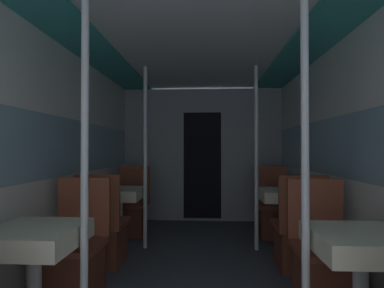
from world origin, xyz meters
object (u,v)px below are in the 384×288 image
Objects in this scene: chair_left_far_0 at (74,262)px; dining_table_right_0 at (361,250)px; support_pole_left_1 at (145,157)px; support_pole_right_1 at (256,157)px; dining_table_left_0 at (34,244)px; support_pole_right_0 at (305,166)px; support_pole_left_0 at (85,165)px; chair_right_far_1 at (273,215)px; dining_table_left_1 at (119,197)px; chair_left_far_1 at (131,214)px; chair_right_far_0 at (324,267)px; dining_table_right_1 at (283,199)px; chair_right_near_1 at (298,241)px; chair_left_near_1 at (103,237)px.

chair_left_far_0 is 1.33× the size of dining_table_right_0.
support_pole_left_1 is at bearing -104.48° from chair_left_far_0.
support_pole_left_1 is at bearing 180.00° from support_pole_right_1.
support_pole_right_0 is at bearing 0.00° from dining_table_left_0.
support_pole_left_0 is 3.06m from chair_right_far_1.
dining_table_left_1 is at bearing 132.76° from support_pole_right_0.
chair_right_far_1 is at bearing 18.76° from support_pole_left_1.
dining_table_left_1 is (-0.00, 1.26, 0.33)m from chair_left_far_0.
support_pole_right_0 is at bearing 82.32° from chair_right_far_1.
dining_table_right_0 is at bearing -47.24° from support_pole_left_1.
chair_left_far_1 is 1.98m from support_pole_right_1.
dining_table_left_0 is at bearing -90.00° from dining_table_left_1.
support_pole_right_0 reaches higher than chair_right_far_0.
chair_right_far_1 is (0.00, 1.84, 0.00)m from chair_right_far_0.
dining_table_left_1 is at bearing -31.90° from chair_right_far_0.
dining_table_left_0 and dining_table_right_1 have the same top height.
support_pole_left_1 is at bearing 132.76° from dining_table_right_0.
support_pole_left_1 is 2.27m from chair_right_far_0.
dining_table_right_0 and dining_table_right_1 have the same top height.
support_pole_left_0 is 1.77m from dining_table_right_0.
support_pole_left_0 is 1.00× the size of support_pole_left_1.
dining_table_left_0 is 2.55m from support_pole_right_1.
chair_right_far_0 is at bearing 60.58° from support_pole_right_0.
chair_left_far_0 is 2.73m from chair_right_far_1.
dining_table_right_1 is at bearing 79.96° from support_pole_right_0.
chair_left_far_0 and chair_right_near_1 have the same top height.
dining_table_right_0 is (2.02, -2.41, 0.33)m from chair_left_far_1.
chair_right_far_0 is at bearing -31.90° from dining_table_left_1.
support_pole_left_0 is at bearing -132.76° from dining_table_right_1.
dining_table_right_0 is (2.02, -0.58, 0.33)m from chair_left_far_0.
dining_table_right_1 is (0.00, 1.84, 0.00)m from dining_table_right_0.
support_pole_right_0 is at bearing 60.58° from chair_right_far_0.
support_pole_left_0 is 1.37m from support_pole_right_0.
support_pole_right_1 reaches higher than chair_left_far_1.
dining_table_left_0 is 2.40m from chair_right_near_1.
support_pole_left_0 is 2.31× the size of chair_right_far_1.
dining_table_left_0 is 0.33× the size of support_pole_right_1.
dining_table_right_1 is at bearing 42.23° from dining_table_left_0.
chair_right_far_1 is (1.70, 0.58, -0.83)m from support_pole_left_1.
chair_left_near_1 is at bearing -18.65° from chair_right_far_0.
support_pole_right_0 reaches higher than dining_table_right_1.
support_pole_right_1 is at bearing 47.24° from dining_table_left_0.
chair_right_far_1 reaches higher than dining_table_left_0.
dining_table_left_1 is at bearing 137.77° from dining_table_right_0.
support_pole_left_0 is 3.07× the size of dining_table_left_1.
support_pole_left_0 is at bearing 18.76° from chair_right_far_0.
chair_left_far_1 is 1.33× the size of dining_table_right_0.
dining_table_left_0 is at bearing -132.76° from support_pole_right_1.
dining_table_left_1 is at bearing 90.00° from chair_left_near_1.
support_pole_left_0 and support_pole_right_1 have the same top height.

